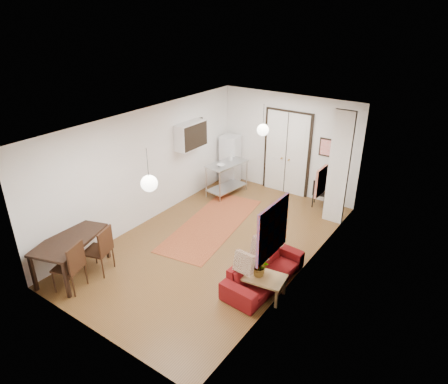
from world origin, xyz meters
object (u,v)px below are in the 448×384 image
Objects in this scene: sofa at (264,271)px; black_side_chair at (321,190)px; coffee_table at (259,278)px; dining_table at (69,242)px; dining_chair_near at (101,244)px; dining_chair_far at (72,260)px; fridge at (230,159)px; kitchen_counter at (227,174)px.

black_side_chair is at bearing 10.16° from sofa.
coffee_table is 0.61× the size of dining_table.
sofa is at bearing 98.39° from dining_chair_near.
dining_chair_far is (0.38, -0.25, -0.14)m from dining_table.
fridge is at bearing 129.88° from coffee_table.
dining_table is at bearing -155.24° from coffee_table.
dining_chair_far is at bearing -18.04° from dining_chair_near.
dining_chair_far reaches higher than dining_table.
kitchen_counter is 0.89× the size of fridge.
coffee_table is 5.47m from fridge.
fridge reaches higher than dining_chair_near.
sofa is 1.48× the size of kitchen_counter.
kitchen_counter is 0.89m from fridge.
dining_chair_near is (-3.12, -1.16, 0.22)m from coffee_table.
dining_chair_near is 6.02m from black_side_chair.
sofa is 1.89× the size of dining_chair_far.
black_side_chair reaches higher than coffee_table.
coffee_table is at bearing 92.34° from dining_chair_near.
fridge reaches higher than dining_table.
dining_table is (-3.41, -1.96, 0.46)m from sofa.
black_side_chair is (2.58, 0.85, -0.15)m from kitchen_counter.
sofa is at bearing -55.92° from fridge.
coffee_table is (0.09, -0.35, 0.09)m from sofa.
sofa is at bearing 83.75° from black_side_chair.
fridge is 1.44× the size of dining_chair_near.
black_side_chair reaches higher than sofa.
dining_chair_near is at bearing 161.96° from dining_chair_far.
dining_table is at bearing 123.89° from sofa.
dining_chair_far is (-3.03, -2.21, 0.31)m from sofa.
dining_chair_near is 0.70m from dining_chair_far.
dining_chair_near is (-0.03, -4.57, -0.02)m from kitchen_counter.
kitchen_counter reaches higher than dining_table.
coffee_table is 1.28× the size of black_side_chair.
kitchen_counter is 2.72m from black_side_chair.
sofa is 1.89× the size of dining_chair_near.
dining_chair_far is (-3.12, -1.86, 0.22)m from coffee_table.
dining_chair_far is 6.65m from black_side_chair.
dining_chair_near reaches higher than kitchen_counter.
dining_chair_far is (0.38, -6.05, -0.14)m from fridge.
sofa is at bearing 104.81° from coffee_table.
black_side_chair is at bearing 96.90° from coffee_table.
black_side_chair is at bearing -6.07° from fridge.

